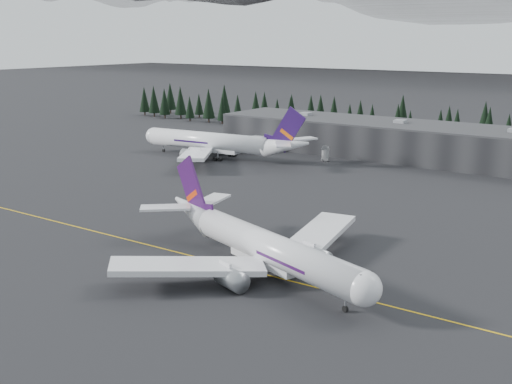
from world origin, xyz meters
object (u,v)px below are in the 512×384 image
Objects in this scene: jet_main at (258,244)px; gse_vehicle_a at (325,159)px; terminal at (426,143)px; jet_parked at (222,143)px.

jet_main reaches higher than gse_vehicle_a.
jet_main is at bearing -83.21° from terminal.
terminal reaches higher than gse_vehicle_a.
terminal is at bearing 115.58° from jet_main.
jet_parked reaches higher than terminal.
jet_parked is (-61.45, -39.62, -0.56)m from terminal.
jet_main is 110.79m from gse_vehicle_a.
terminal is 2.31× the size of jet_parked.
jet_parked is at bearing -161.04° from gse_vehicle_a.
terminal is at bearing -152.82° from jet_parked.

